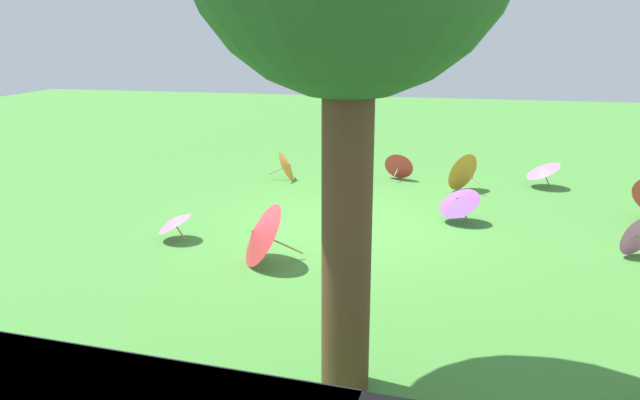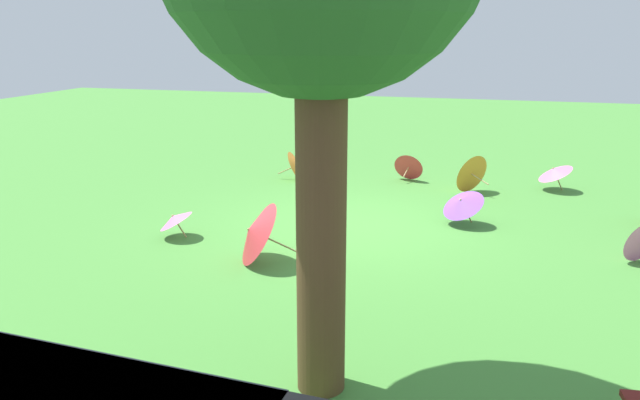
# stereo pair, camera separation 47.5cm
# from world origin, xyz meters

# --- Properties ---
(ground) EXTENTS (40.00, 40.00, 0.00)m
(ground) POSITION_xyz_m (0.00, 0.00, 0.00)
(ground) COLOR #478C38
(parasol_orange_0) EXTENTS (0.78, 0.81, 0.80)m
(parasol_orange_0) POSITION_xyz_m (-1.80, -2.79, 0.40)
(parasol_orange_0) COLOR tan
(parasol_orange_0) RESTS_ON ground
(parasol_pink_0) EXTENTS (0.68, 0.69, 0.49)m
(parasol_pink_0) POSITION_xyz_m (2.51, 1.29, 0.31)
(parasol_pink_0) COLOR tan
(parasol_pink_0) RESTS_ON ground
(parasol_red_0) EXTENTS (0.69, 0.61, 0.63)m
(parasol_red_0) POSITION_xyz_m (-0.52, -3.48, 0.31)
(parasol_red_0) COLOR tan
(parasol_red_0) RESTS_ON ground
(parasol_red_1) EXTENTS (1.08, 1.14, 0.91)m
(parasol_red_1) POSITION_xyz_m (0.92, 1.93, 0.45)
(parasol_red_1) COLOR tan
(parasol_red_1) RESTS_ON ground
(parasol_orange_1) EXTENTS (0.66, 0.70, 0.65)m
(parasol_orange_1) POSITION_xyz_m (1.82, -2.84, 0.32)
(parasol_orange_1) COLOR tan
(parasol_orange_1) RESTS_ON ground
(parasol_pink_1) EXTENTS (0.83, 0.84, 0.62)m
(parasol_pink_1) POSITION_xyz_m (-3.45, -3.37, 0.40)
(parasol_pink_1) COLOR tan
(parasol_pink_1) RESTS_ON ground
(parasol_pink_2) EXTENTS (0.66, 0.61, 0.64)m
(parasol_pink_2) POSITION_xyz_m (-4.24, 0.43, 0.32)
(parasol_pink_2) COLOR tan
(parasol_pink_2) RESTS_ON ground
(parasol_purple_1) EXTENTS (0.97, 0.97, 0.64)m
(parasol_purple_1) POSITION_xyz_m (-1.77, -0.57, 0.39)
(parasol_purple_1) COLOR tan
(parasol_purple_1) RESTS_ON ground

